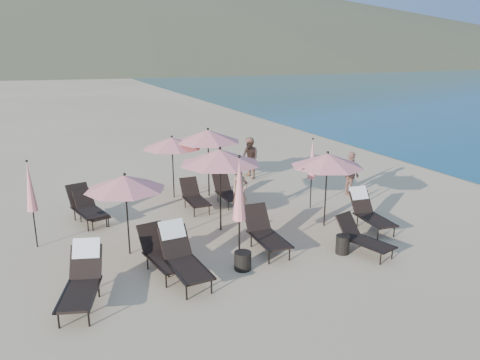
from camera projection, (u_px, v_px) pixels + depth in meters
name	position (u px, v px, depth m)	size (l,w,h in m)	color
ground	(289.00, 255.00, 12.12)	(800.00, 800.00, 0.00)	#D6BA8C
volcanic_headland	(154.00, 13.00, 298.97)	(690.00, 690.00, 55.00)	brown
lounger_0	(82.00, 278.00, 9.76)	(1.18, 1.96, 1.15)	black
lounger_1	(162.00, 253.00, 11.15)	(0.93, 1.82, 1.00)	black
lounger_2	(182.00, 255.00, 10.78)	(0.83, 1.96, 1.19)	black
lounger_3	(265.00, 232.00, 12.35)	(0.75, 1.83, 1.04)	black
lounger_4	(363.00, 237.00, 12.18)	(1.00, 1.68, 0.91)	black
lounger_5	(369.00, 211.00, 13.86)	(0.80, 1.80, 1.09)	black
lounger_6	(86.00, 206.00, 14.37)	(1.10, 1.92, 1.04)	black
lounger_7	(91.00, 209.00, 14.29)	(0.97, 1.65, 0.90)	black
lounger_8	(194.00, 196.00, 15.48)	(0.63, 1.61, 0.92)	black
lounger_9	(227.00, 191.00, 16.08)	(0.61, 1.57, 0.90)	black
umbrella_open_0	(125.00, 183.00, 11.68)	(2.03, 2.03, 2.19)	black
umbrella_open_1	(220.00, 157.00, 13.18)	(2.33, 2.33, 2.51)	black
umbrella_open_2	(327.00, 160.00, 13.57)	(2.14, 2.14, 2.31)	black
umbrella_open_3	(172.00, 143.00, 16.25)	(2.09, 2.09, 2.25)	black
umbrella_open_4	(208.00, 136.00, 16.35)	(2.32, 2.32, 2.50)	black
umbrella_closed_0	(239.00, 190.00, 11.04)	(0.33, 0.33, 2.80)	black
umbrella_closed_1	(312.00, 160.00, 15.26)	(0.28, 0.28, 2.38)	black
umbrella_closed_2	(30.00, 187.00, 12.16)	(0.28, 0.28, 2.42)	black
side_table_0	(243.00, 261.00, 11.29)	(0.42, 0.42, 0.45)	black
side_table_1	(343.00, 244.00, 12.17)	(0.36, 0.36, 0.49)	black
beachgoer_a	(240.00, 193.00, 14.57)	(0.61, 0.40, 1.66)	#A37558
beachgoer_b	(250.00, 158.00, 19.01)	(0.83, 0.64, 1.70)	#AA7358
beachgoer_c	(351.00, 174.00, 16.84)	(0.95, 0.39, 1.61)	#A7725F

